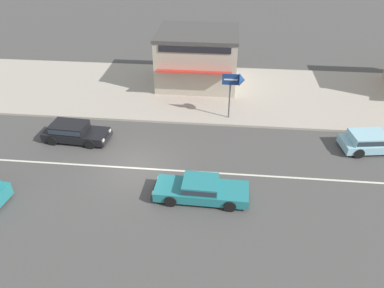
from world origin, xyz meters
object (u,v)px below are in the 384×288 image
hatchback_pale_blue_1 (371,141)px  shopfront_mid_block (198,57)px  sedan_teal_5 (201,189)px  arrow_signboard (239,82)px  hatchback_black_2 (74,131)px

hatchback_pale_blue_1 → shopfront_mid_block: bearing=142.4°
sedan_teal_5 → shopfront_mid_block: (-1.38, 13.74, 1.67)m
hatchback_pale_blue_1 → arrow_signboard: bearing=160.2°
sedan_teal_5 → arrow_signboard: size_ratio=1.50×
arrow_signboard → shopfront_mid_block: bearing=119.1°
arrow_signboard → shopfront_mid_block: (-3.15, 5.65, -0.58)m
hatchback_black_2 → sedan_teal_5: 9.36m
arrow_signboard → sedan_teal_5: bearing=-102.3°
hatchback_pale_blue_1 → shopfront_mid_block: size_ratio=0.65×
sedan_teal_5 → arrow_signboard: 8.58m
shopfront_mid_block → hatchback_black_2: bearing=-126.5°
hatchback_black_2 → sedan_teal_5: hatchback_black_2 is taller
hatchback_black_2 → shopfront_mid_block: size_ratio=0.67×
hatchback_black_2 → sedan_teal_5: size_ratio=0.86×
hatchback_pale_blue_1 → arrow_signboard: arrow_signboard is taller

